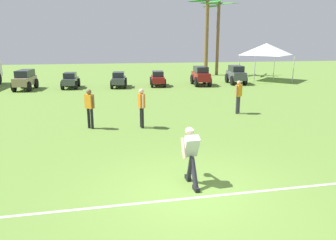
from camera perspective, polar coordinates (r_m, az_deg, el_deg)
name	(u,v)px	position (r m, az deg, el deg)	size (l,w,h in m)	color
ground_plane	(191,195)	(7.67, 4.07, -12.93)	(80.00, 80.00, 0.00)	olive
field_line_paint	(193,198)	(7.54, 4.32, -13.38)	(19.87, 0.08, 0.01)	white
frisbee_thrower	(191,153)	(7.94, 4.01, -5.73)	(0.47, 1.14, 1.40)	#23232D
frisbee_in_flight	(192,153)	(8.50, 4.23, -5.72)	(0.27, 0.27, 0.11)	white
teammate_near_sideline	(142,104)	(12.89, -4.62, 2.71)	(0.26, 0.50, 1.56)	black
teammate_midfield	(90,105)	(13.09, -13.50, 2.54)	(0.41, 0.38, 1.56)	black
teammate_deep	(238,94)	(15.68, 12.17, 4.48)	(0.42, 0.38, 1.56)	#33333D
parked_car_slot_a	(25,79)	(24.67, -23.65, 6.54)	(1.29, 2.46, 1.34)	#998466
parked_car_slot_b	(70,80)	(24.40, -16.63, 6.68)	(1.13, 2.22, 1.10)	#474C51
parked_car_slot_c	(119,79)	(24.05, -8.57, 7.01)	(1.24, 2.26, 1.10)	#474C51
parked_car_slot_d	(158,78)	(24.41, -1.81, 7.26)	(1.23, 2.26, 1.10)	maroon
parked_car_slot_e	(201,75)	(24.91, 5.71, 7.75)	(1.25, 2.39, 1.40)	maroon
parked_car_slot_f	(236,74)	(26.11, 11.75, 7.82)	(1.34, 2.42, 1.40)	#474C51
palm_tree_far_left	(207,32)	(31.74, 6.73, 15.05)	(3.09, 3.13, 7.13)	brown
palm_tree_left_of_centre	(218,30)	(32.06, 8.70, 15.31)	(3.90, 3.43, 6.89)	brown
event_tent	(266,49)	(28.69, 16.75, 11.73)	(3.43, 3.43, 3.05)	#B2B5BA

